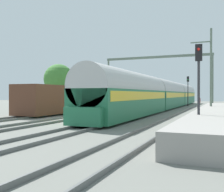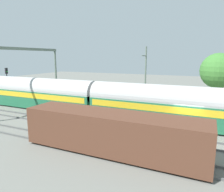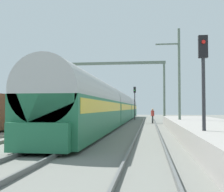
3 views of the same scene
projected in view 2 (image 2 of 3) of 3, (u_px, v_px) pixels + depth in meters
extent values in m
plane|color=slate|center=(186.00, 134.00, 18.63)|extent=(120.00, 120.00, 0.00)
cube|color=#575959|center=(174.00, 169.00, 12.60)|extent=(0.08, 60.00, 0.16)
cube|color=#575959|center=(178.00, 159.00, 13.88)|extent=(0.08, 60.00, 0.16)
cube|color=#575959|center=(182.00, 144.00, 16.18)|extent=(0.08, 60.00, 0.16)
cube|color=#575959|center=(184.00, 138.00, 17.46)|extent=(0.08, 60.00, 0.16)
cube|color=#575959|center=(188.00, 128.00, 19.76)|extent=(0.08, 60.00, 0.16)
cube|color=#575959|center=(189.00, 124.00, 21.04)|extent=(0.08, 60.00, 0.16)
cube|color=#575959|center=(191.00, 117.00, 23.34)|extent=(0.08, 60.00, 0.16)
cube|color=#575959|center=(192.00, 114.00, 24.62)|extent=(0.08, 60.00, 0.16)
cube|color=gray|center=(178.00, 104.00, 28.15)|extent=(4.40, 28.00, 0.90)
cube|color=#236B47|center=(167.00, 112.00, 21.06)|extent=(2.90, 16.00, 2.20)
cube|color=gold|center=(167.00, 106.00, 20.95)|extent=(2.93, 15.36, 0.64)
cylinder|color=#B5B5B5|center=(167.00, 99.00, 20.82)|extent=(2.84, 16.00, 2.84)
cube|color=#236B47|center=(41.00, 99.00, 27.79)|extent=(2.90, 16.00, 2.20)
cube|color=gold|center=(40.00, 94.00, 27.68)|extent=(2.93, 15.36, 0.64)
cylinder|color=#B5B5B5|center=(40.00, 89.00, 27.56)|extent=(2.84, 16.00, 2.84)
cube|color=#563323|center=(112.00, 132.00, 14.80)|extent=(2.80, 13.00, 2.70)
cube|color=black|center=(112.00, 149.00, 15.04)|extent=(2.52, 11.96, 0.10)
cylinder|color=#3B3B3B|center=(68.00, 99.00, 31.49)|extent=(0.24, 0.24, 0.85)
cube|color=maroon|center=(68.00, 94.00, 31.35)|extent=(0.38, 0.46, 0.64)
sphere|color=tan|center=(68.00, 92.00, 31.27)|extent=(0.24, 0.24, 0.24)
cylinder|color=#2D2D33|center=(8.00, 87.00, 32.80)|extent=(0.14, 0.14, 4.10)
cube|color=black|center=(6.00, 71.00, 32.34)|extent=(0.36, 0.20, 0.90)
sphere|color=#19D133|center=(7.00, 71.00, 32.31)|extent=(0.16, 0.16, 0.16)
cylinder|color=slate|center=(56.00, 75.00, 33.63)|extent=(0.28, 0.28, 7.50)
cube|color=slate|center=(11.00, 48.00, 25.75)|extent=(16.43, 0.24, 0.36)
cylinder|color=slate|center=(145.00, 77.00, 27.96)|extent=(0.20, 0.20, 8.00)
cube|color=slate|center=(144.00, 56.00, 26.64)|extent=(1.80, 0.10, 0.10)
cylinder|color=#4C3826|center=(216.00, 93.00, 31.00)|extent=(0.36, 0.36, 2.78)
sphere|color=#3E7A32|center=(218.00, 71.00, 30.39)|extent=(5.09, 5.09, 5.09)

